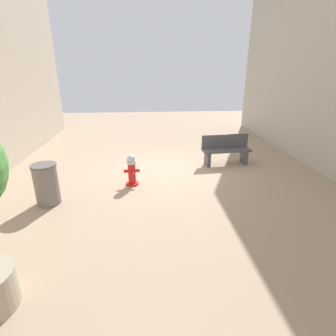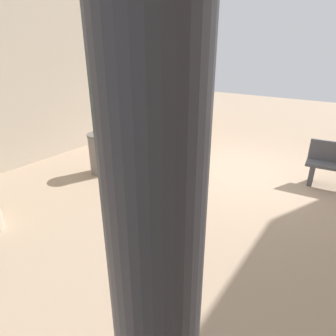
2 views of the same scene
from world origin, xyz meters
The scene contains 4 objects.
ground_plane centered at (0.00, 0.00, 0.00)m, with size 23.40×23.40×0.00m, color tan.
fire_hydrant centered at (0.88, 0.97, 0.42)m, with size 0.42×0.40×0.84m.
bench_near centered at (-2.07, -0.45, 0.49)m, with size 1.58×0.57×0.95m.
trash_bin centered at (2.75, 1.87, 0.48)m, with size 0.55×0.55×0.95m.
Camera 1 is at (0.45, 7.53, 2.93)m, focal length 28.25 mm.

